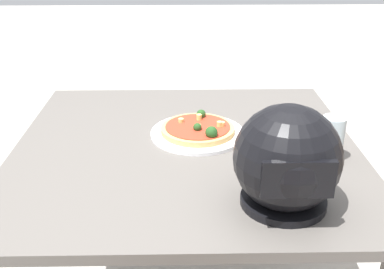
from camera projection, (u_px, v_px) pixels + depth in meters
dining_table at (186, 166)px, 1.54m from camera, size 1.10×1.07×0.72m
pizza_plate at (198, 133)px, 1.58m from camera, size 0.31×0.31×0.01m
pizza at (199, 129)px, 1.57m from camera, size 0.25×0.25×0.05m
motorcycle_helmet at (287, 160)px, 1.15m from camera, size 0.27×0.27×0.27m
drinking_glass at (332, 138)px, 1.40m from camera, size 0.07×0.07×0.14m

